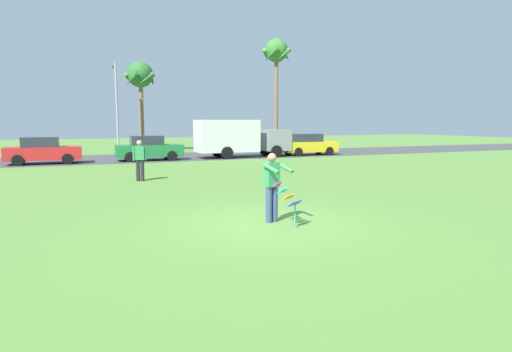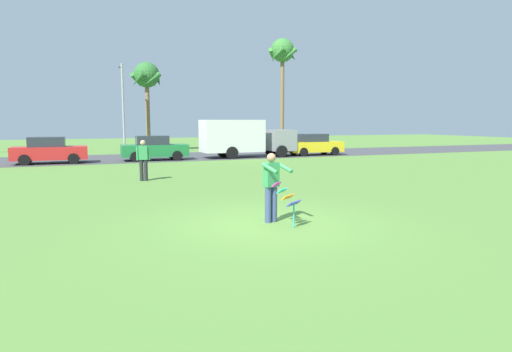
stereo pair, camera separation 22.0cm
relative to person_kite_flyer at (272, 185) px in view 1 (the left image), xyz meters
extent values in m
plane|color=#568438|center=(-0.15, -0.11, -0.95)|extent=(120.00, 120.00, 0.00)
cube|color=#424247|center=(-0.15, 21.66, -0.95)|extent=(120.00, 8.00, 0.01)
cylinder|color=#384772|center=(0.08, 0.04, -0.50)|extent=(0.16, 0.16, 0.90)
cylinder|color=#384772|center=(-0.09, 0.00, -0.50)|extent=(0.16, 0.16, 0.90)
cube|color=#338C4C|center=(0.00, 0.02, 0.25)|extent=(0.40, 0.29, 0.60)
sphere|color=#9E7051|center=(0.00, 0.02, 0.67)|extent=(0.22, 0.22, 0.22)
cylinder|color=#338C4C|center=(0.26, -0.17, 0.43)|extent=(0.21, 0.59, 0.24)
cylinder|color=#338C4C|center=(-0.17, -0.27, 0.43)|extent=(0.21, 0.59, 0.24)
cube|color=#D83399|center=(-0.02, -0.33, 0.05)|extent=(0.26, 0.24, 0.12)
cube|color=#33BFBF|center=(0.07, -0.46, -0.09)|extent=(0.34, 0.29, 0.12)
cube|color=orange|center=(0.16, -0.60, -0.22)|extent=(0.43, 0.34, 0.12)
cube|color=#4C4CCC|center=(0.25, -0.74, -0.36)|extent=(0.51, 0.40, 0.12)
cylinder|color=#33BFBF|center=(0.25, -0.74, -0.65)|extent=(0.04, 0.04, 0.59)
cube|color=red|center=(-5.89, 19.26, -0.31)|extent=(4.24, 1.79, 0.76)
cube|color=#282D38|center=(-6.04, 19.26, 0.35)|extent=(2.05, 1.44, 0.60)
cylinder|color=black|center=(-4.57, 20.04, -0.63)|extent=(0.64, 0.23, 0.64)
cylinder|color=black|center=(-4.60, 18.42, -0.63)|extent=(0.64, 0.23, 0.64)
cylinder|color=black|center=(-7.17, 20.09, -0.63)|extent=(0.64, 0.23, 0.64)
cylinder|color=black|center=(-7.21, 18.48, -0.63)|extent=(0.64, 0.23, 0.64)
cube|color=#1E7238|center=(0.29, 19.26, -0.31)|extent=(4.25, 1.82, 0.76)
cube|color=#282D38|center=(0.14, 19.26, 0.35)|extent=(2.06, 1.45, 0.60)
cylinder|color=black|center=(1.62, 20.03, -0.63)|extent=(0.65, 0.24, 0.64)
cylinder|color=black|center=(1.57, 18.41, -0.63)|extent=(0.65, 0.24, 0.64)
cylinder|color=black|center=(-0.98, 20.10, -0.63)|extent=(0.65, 0.24, 0.64)
cylinder|color=black|center=(-1.03, 18.49, -0.63)|extent=(0.65, 0.24, 0.64)
cube|color=gray|center=(9.30, 19.30, 0.22)|extent=(1.82, 1.92, 1.50)
cube|color=silver|center=(5.60, 19.25, 0.57)|extent=(4.22, 2.05, 2.20)
cylinder|color=black|center=(8.94, 20.21, -0.53)|extent=(0.84, 0.29, 0.84)
cylinder|color=black|center=(8.96, 18.37, -0.53)|extent=(0.84, 0.29, 0.84)
cylinder|color=black|center=(5.23, 20.16, -0.53)|extent=(0.84, 0.29, 0.84)
cylinder|color=black|center=(5.26, 18.33, -0.53)|extent=(0.84, 0.29, 0.84)
cube|color=yellow|center=(12.09, 19.26, -0.31)|extent=(4.23, 1.76, 0.76)
cube|color=#282D38|center=(11.94, 19.26, 0.35)|extent=(2.04, 1.42, 0.60)
cylinder|color=black|center=(13.40, 20.05, -0.63)|extent=(0.64, 0.23, 0.64)
cylinder|color=black|center=(13.38, 18.43, -0.63)|extent=(0.64, 0.23, 0.64)
cylinder|color=black|center=(10.80, 20.09, -0.63)|extent=(0.64, 0.23, 0.64)
cylinder|color=black|center=(10.77, 18.47, -0.63)|extent=(0.64, 0.23, 0.64)
cylinder|color=brown|center=(1.29, 28.38, 2.13)|extent=(0.36, 0.36, 6.16)
sphere|color=#2D6B2D|center=(1.29, 28.38, 5.41)|extent=(2.10, 2.10, 2.10)
cone|color=#2D6B2D|center=(2.24, 28.38, 4.96)|extent=(0.44, 1.56, 1.28)
cone|color=#2D6B2D|center=(1.58, 29.28, 4.96)|extent=(1.62, 0.90, 1.28)
cone|color=#2D6B2D|center=(0.52, 28.93, 4.96)|extent=(1.27, 1.52, 1.28)
cone|color=#2D6B2D|center=(0.52, 27.82, 4.96)|extent=(1.27, 1.52, 1.28)
cone|color=#2D6B2D|center=(1.58, 27.47, 4.96)|extent=(1.62, 0.90, 1.28)
cylinder|color=brown|center=(13.18, 27.17, 3.38)|extent=(0.36, 0.36, 8.67)
sphere|color=#387A33|center=(13.18, 27.17, 7.92)|extent=(2.10, 2.10, 2.10)
cone|color=#387A33|center=(14.13, 27.17, 7.47)|extent=(0.44, 1.56, 1.28)
cone|color=#387A33|center=(13.47, 28.08, 7.47)|extent=(1.62, 0.90, 1.28)
cone|color=#387A33|center=(12.41, 27.73, 7.47)|extent=(1.27, 1.52, 1.28)
cone|color=#387A33|center=(12.41, 26.62, 7.47)|extent=(1.27, 1.52, 1.28)
cone|color=#387A33|center=(13.47, 26.27, 7.47)|extent=(1.62, 0.90, 1.28)
cylinder|color=#9E9EA3|center=(-0.85, 26.71, 2.55)|extent=(0.16, 0.16, 7.00)
cylinder|color=#9E9EA3|center=(-0.85, 27.41, 5.95)|extent=(0.10, 1.40, 0.10)
cube|color=#4C4C51|center=(-0.85, 28.06, 5.91)|extent=(0.24, 0.44, 0.16)
cylinder|color=#26262B|center=(-1.91, 9.25, -0.50)|extent=(0.16, 0.16, 0.90)
cylinder|color=#26262B|center=(-1.74, 9.21, -0.50)|extent=(0.16, 0.16, 0.90)
cube|color=#338C4C|center=(-1.83, 9.23, 0.25)|extent=(0.40, 0.29, 0.60)
sphere|color=tan|center=(-1.83, 9.23, 0.67)|extent=(0.22, 0.22, 0.22)
cylinder|color=#338C4C|center=(-2.06, 9.29, 0.21)|extent=(0.09, 0.09, 0.58)
cylinder|color=#338C4C|center=(-1.59, 9.18, 0.21)|extent=(0.09, 0.09, 0.58)
camera|label=1|loc=(-4.67, -9.89, 1.55)|focal=31.27mm
camera|label=2|loc=(-4.47, -9.98, 1.55)|focal=31.27mm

